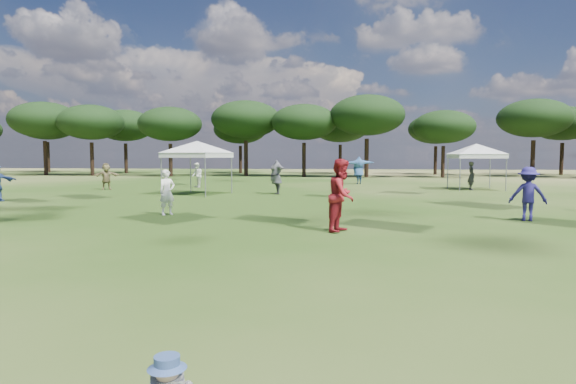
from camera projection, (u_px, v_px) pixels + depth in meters
name	position (u px, v px, depth m)	size (l,w,h in m)	color
tree_line	(356.00, 121.00, 47.40)	(108.78, 17.63, 7.77)	black
tent_left	(197.00, 143.00, 24.69)	(5.35, 5.35, 3.05)	gray
tent_right	(476.00, 146.00, 28.16)	(5.50, 5.50, 2.99)	gray
festival_crowd	(285.00, 178.00, 23.59)	(28.93, 22.82, 1.93)	#424246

